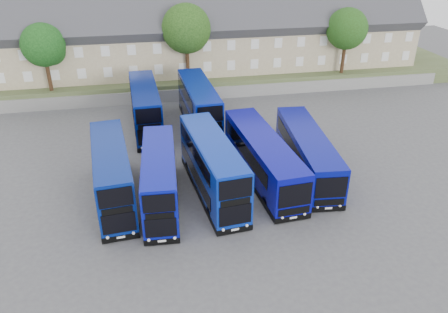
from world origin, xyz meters
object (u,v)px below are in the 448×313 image
Objects in this scene: dd_front_mid at (160,180)px; tree_east at (347,30)px; dd_front_left at (112,175)px; tree_far at (366,16)px; coach_east_a at (263,158)px; tree_mid at (187,30)px; tree_west at (45,46)px.

tree_east reaches higher than dd_front_mid.
tree_far reaches higher than dd_front_left.
coach_east_a is 1.47× the size of tree_mid.
coach_east_a is 27.20m from tree_east.
tree_east is (36.00, 0.00, 0.34)m from tree_west.
tree_west is at bearing 118.72° from dd_front_mid.
tree_mid is (16.00, 0.50, 1.02)m from tree_west.
coach_east_a is at bearing -80.96° from tree_mid.
dd_front_mid is at bearing -136.08° from tree_far.
tree_far reaches higher than tree_west.
tree_east is at bearing -1.43° from tree_mid.
tree_east reaches higher than coach_east_a.
tree_west is 0.94× the size of tree_east.
tree_far is at bearing 46.90° from coach_east_a.
tree_west is at bearing -178.21° from tree_mid.
coach_east_a is at bearing 18.24° from dd_front_mid.
tree_far reaches higher than coach_east_a.
coach_east_a is (8.59, 2.24, -0.25)m from dd_front_mid.
tree_far is at bearing 49.40° from tree_east.
tree_east reaches higher than dd_front_left.
tree_mid is at bearing -165.96° from tree_far.
tree_mid reaches higher than tree_west.
tree_far is at bearing 14.04° from tree_mid.
tree_west is at bearing 129.02° from coach_east_a.
tree_west is (-19.39, 20.80, 5.26)m from coach_east_a.
dd_front_left reaches higher than dd_front_mid.
tree_mid is at bearing 95.07° from coach_east_a.
tree_east reaches higher than tree_west.
tree_west is 0.83× the size of tree_mid.
dd_front_mid is at bearing -137.56° from tree_east.
dd_front_left is at bearing 164.67° from dd_front_mid.
tree_mid is 20.02m from tree_east.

